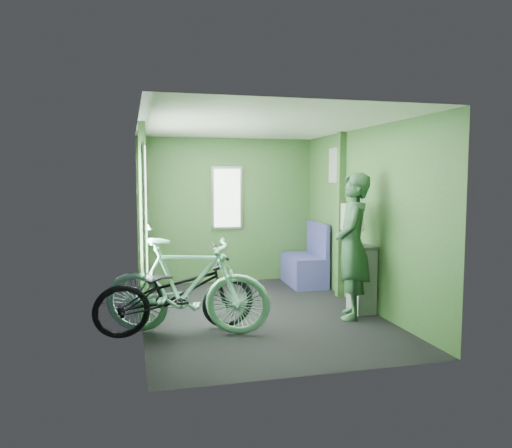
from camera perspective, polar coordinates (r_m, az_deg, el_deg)
The scene contains 6 objects.
room at distance 6.06m, azimuth -0.20°, elevation 3.11°, with size 4.00×4.02×2.31m.
bicycle_black at distance 5.53m, azimuth -8.99°, elevation -12.29°, with size 0.60×1.73×0.91m, color black.
bicycle_mint at distance 5.46m, azimuth -7.90°, elevation -12.52°, with size 0.50×1.77×1.06m, color #8CDABA.
passenger at distance 6.02m, azimuth 10.97°, elevation -2.46°, with size 0.64×0.76×1.73m.
waste_box at distance 6.35m, azimuth 11.97°, elevation -6.18°, with size 0.25×0.34×0.83m, color slate.
bench_seat at distance 7.87m, azimuth 5.69°, elevation -4.84°, with size 0.55×0.94×0.97m.
Camera 1 is at (-1.51, -5.83, 1.66)m, focal length 35.00 mm.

